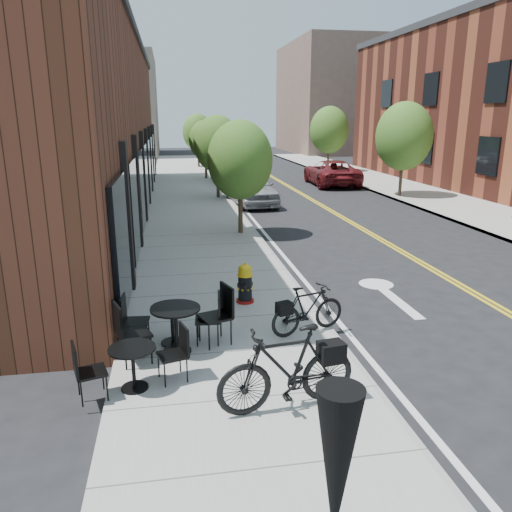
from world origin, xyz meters
TOP-DOWN VIEW (x-y plane):
  - ground at (0.00, 0.00)m, footprint 120.00×120.00m
  - sidewalk_near at (-2.00, 10.00)m, footprint 4.00×70.00m
  - sidewalk_far at (10.00, 10.00)m, footprint 4.00×70.00m
  - building_near at (-6.50, 14.00)m, footprint 5.00×28.00m
  - bg_building_left at (-8.00, 48.00)m, footprint 8.00×14.00m
  - bg_building_right at (16.00, 50.00)m, footprint 10.00×16.00m
  - tree_near_a at (-0.60, 9.00)m, footprint 2.20×2.20m
  - tree_near_b at (-0.60, 17.00)m, footprint 2.30×2.30m
  - tree_near_c at (-0.60, 25.00)m, footprint 2.10×2.10m
  - tree_near_d at (-0.60, 33.00)m, footprint 2.40×2.40m
  - tree_far_b at (8.60, 16.00)m, footprint 2.80×2.80m
  - tree_far_c at (8.60, 28.00)m, footprint 2.80×2.80m
  - fire_hydrant at (-1.45, 2.31)m, footprint 0.47×0.47m
  - bicycle_left at (-1.49, -1.83)m, footprint 2.05×0.85m
  - bicycle_right at (-0.53, 0.54)m, footprint 1.60×0.88m
  - bistro_set_a at (-3.60, -0.96)m, footprint 1.64×0.86m
  - bistro_set_b at (-2.95, 0.14)m, footprint 2.00×1.12m
  - bistro_set_c at (-3.02, 0.50)m, footprint 1.70×0.79m
  - patio_umbrella at (-2.05, -5.42)m, footprint 0.39×0.39m
  - parked_car_a at (0.80, 15.30)m, footprint 2.21×4.72m
  - parked_car_b at (0.80, 22.71)m, footprint 1.91×4.34m
  - parked_car_c at (1.53, 26.28)m, footprint 2.35×4.64m
  - parked_car_far at (6.64, 21.20)m, footprint 2.74×5.52m

SIDE VIEW (x-z plane):
  - ground at x=0.00m, z-range 0.00..0.00m
  - sidewalk_near at x=-2.00m, z-range 0.00..0.12m
  - sidewalk_far at x=10.00m, z-range 0.00..0.12m
  - fire_hydrant at x=-1.45m, z-range 0.10..0.98m
  - bistro_set_a at x=-3.60m, z-range 0.12..0.99m
  - bistro_set_c at x=-3.02m, z-range 0.12..1.03m
  - bicycle_right at x=-0.53m, z-range 0.12..1.05m
  - parked_car_c at x=1.53m, z-range 0.00..1.29m
  - bistro_set_b at x=-2.95m, z-range 0.12..1.18m
  - parked_car_b at x=0.80m, z-range 0.00..1.39m
  - bicycle_left at x=-1.49m, z-range 0.12..1.32m
  - parked_car_far at x=6.64m, z-range 0.00..1.50m
  - parked_car_a at x=0.80m, z-range 0.00..1.56m
  - patio_umbrella at x=-2.05m, z-range 0.65..3.09m
  - tree_near_c at x=-0.60m, z-range 0.69..4.37m
  - tree_near_a at x=-0.60m, z-range 0.70..4.51m
  - tree_near_b at x=-0.60m, z-range 0.72..4.70m
  - tree_near_d at x=-0.60m, z-range 0.73..4.85m
  - tree_far_b at x=8.60m, z-range 0.75..5.37m
  - tree_far_c at x=8.60m, z-range 0.75..5.37m
  - building_near at x=-6.50m, z-range 0.00..7.00m
  - bg_building_left at x=-8.00m, z-range 0.00..10.00m
  - bg_building_right at x=16.00m, z-range 0.00..12.00m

